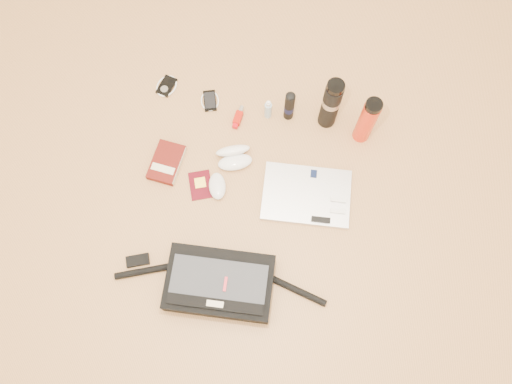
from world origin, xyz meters
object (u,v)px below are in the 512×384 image
messenger_bag (219,283)px  laptop (307,195)px  thermos_black (331,104)px  thermos_red (367,121)px  book (167,163)px

messenger_bag → laptop: (0.26, 0.43, -0.04)m
thermos_black → thermos_red: bearing=-13.3°
messenger_bag → laptop: bearing=53.7°
thermos_black → thermos_red: size_ratio=1.06×
thermos_black → laptop: bearing=-92.6°
messenger_bag → thermos_black: (0.27, 0.79, 0.09)m
messenger_bag → laptop: messenger_bag is taller
book → laptop: bearing=2.5°
thermos_black → book: bearing=-150.3°
messenger_bag → thermos_red: size_ratio=3.02×
book → thermos_black: 0.72m
book → thermos_black: bearing=33.1°
messenger_bag → thermos_black: 0.84m
laptop → thermos_red: bearing=55.7°
laptop → thermos_red: size_ratio=1.40×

